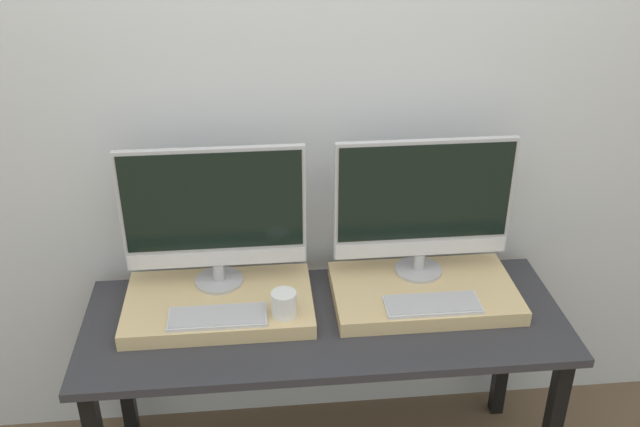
{
  "coord_description": "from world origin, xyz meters",
  "views": [
    {
      "loc": [
        -0.21,
        -1.64,
        2.15
      ],
      "look_at": [
        0.0,
        0.47,
        1.02
      ],
      "focal_mm": 40.0,
      "sensor_mm": 36.0,
      "label": 1
    }
  ],
  "objects_px": {
    "keyboard_left": "(218,317)",
    "monitor_right": "(423,203)",
    "monitor_left": "(214,213)",
    "keyboard_right": "(432,304)",
    "mug": "(284,304)"
  },
  "relations": [
    {
      "from": "keyboard_left",
      "to": "monitor_right",
      "type": "height_order",
      "value": "monitor_right"
    },
    {
      "from": "monitor_left",
      "to": "keyboard_right",
      "type": "distance_m",
      "value": 0.79
    },
    {
      "from": "keyboard_left",
      "to": "monitor_right",
      "type": "relative_size",
      "value": 0.52
    },
    {
      "from": "monitor_left",
      "to": "keyboard_left",
      "type": "xyz_separation_m",
      "value": [
        -0.0,
        -0.21,
        -0.27
      ]
    },
    {
      "from": "keyboard_left",
      "to": "mug",
      "type": "distance_m",
      "value": 0.22
    },
    {
      "from": "mug",
      "to": "monitor_right",
      "type": "bearing_deg",
      "value": 23.46
    },
    {
      "from": "keyboard_left",
      "to": "keyboard_right",
      "type": "height_order",
      "value": "same"
    },
    {
      "from": "keyboard_left",
      "to": "mug",
      "type": "xyz_separation_m",
      "value": [
        0.22,
        0.0,
        0.04
      ]
    },
    {
      "from": "keyboard_left",
      "to": "mug",
      "type": "bearing_deg",
      "value": 0.0
    },
    {
      "from": "mug",
      "to": "keyboard_right",
      "type": "height_order",
      "value": "mug"
    },
    {
      "from": "keyboard_left",
      "to": "mug",
      "type": "relative_size",
      "value": 3.7
    },
    {
      "from": "monitor_left",
      "to": "mug",
      "type": "xyz_separation_m",
      "value": [
        0.22,
        -0.21,
        -0.23
      ]
    },
    {
      "from": "monitor_left",
      "to": "mug",
      "type": "relative_size",
      "value": 7.09
    },
    {
      "from": "monitor_right",
      "to": "keyboard_right",
      "type": "distance_m",
      "value": 0.34
    },
    {
      "from": "monitor_left",
      "to": "keyboard_left",
      "type": "height_order",
      "value": "monitor_left"
    }
  ]
}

